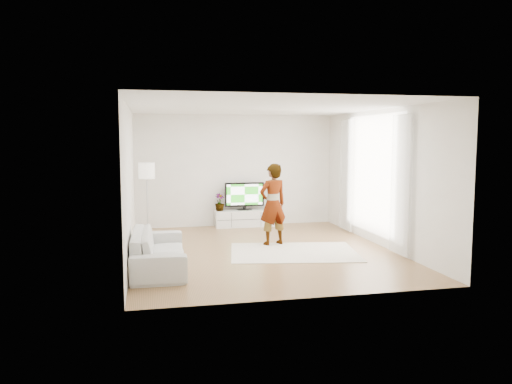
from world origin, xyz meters
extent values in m
plane|color=#9D7047|center=(0.00, 0.00, 0.00)|extent=(6.00, 6.00, 0.00)
plane|color=white|center=(0.00, 0.00, 2.80)|extent=(6.00, 6.00, 0.00)
cube|color=white|center=(-2.50, 0.00, 1.40)|extent=(0.02, 6.00, 2.80)
cube|color=white|center=(2.50, 0.00, 1.40)|extent=(0.02, 6.00, 2.80)
cube|color=white|center=(0.00, 3.00, 1.40)|extent=(5.00, 0.02, 2.80)
cube|color=white|center=(0.00, -3.00, 1.40)|extent=(5.00, 0.02, 2.80)
cube|color=white|center=(2.48, 0.30, 1.45)|extent=(0.01, 2.60, 2.50)
cube|color=white|center=(2.40, -1.00, 1.35)|extent=(0.04, 0.70, 2.60)
cube|color=white|center=(2.40, 1.60, 1.35)|extent=(0.04, 0.70, 2.60)
cube|color=white|center=(0.18, 2.77, 0.21)|extent=(1.49, 0.42, 0.42)
cube|color=black|center=(0.18, 2.55, 0.21)|extent=(1.45, 0.00, 0.01)
cube|color=black|center=(-0.19, 2.55, 0.21)|extent=(0.01, 0.00, 0.37)
cube|color=black|center=(0.56, 2.55, 0.21)|extent=(0.01, 0.00, 0.37)
cube|color=black|center=(0.18, 2.79, 0.43)|extent=(0.35, 0.19, 0.02)
cube|color=black|center=(0.18, 2.79, 0.47)|extent=(0.07, 0.04, 0.07)
cube|color=black|center=(0.18, 2.79, 0.81)|extent=(0.99, 0.05, 0.60)
cube|color=#229217|center=(0.18, 2.76, 0.81)|extent=(0.90, 0.01, 0.51)
cube|color=white|center=(0.84, 2.77, 0.53)|extent=(0.08, 0.17, 0.22)
cube|color=#4CB2FF|center=(0.84, 2.68, 0.55)|extent=(0.01, 0.00, 0.12)
imported|color=#3F7238|center=(-0.45, 2.77, 0.63)|extent=(0.32, 0.32, 0.43)
cube|color=beige|center=(0.57, -0.27, 0.01)|extent=(2.68, 2.13, 0.01)
imported|color=#334772|center=(0.34, 0.50, 0.85)|extent=(0.70, 0.56, 1.68)
imported|color=#BBBAB5|center=(-2.02, -0.95, 0.32)|extent=(0.92, 2.23, 0.65)
cylinder|color=silver|center=(-2.20, 2.25, 0.01)|extent=(0.29, 0.29, 0.02)
cylinder|color=silver|center=(-2.20, 2.25, 0.66)|extent=(0.04, 0.04, 1.28)
cylinder|color=white|center=(-2.20, 2.25, 1.48)|extent=(0.37, 0.37, 0.36)
camera|label=1|loc=(-2.16, -9.41, 2.20)|focal=35.00mm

